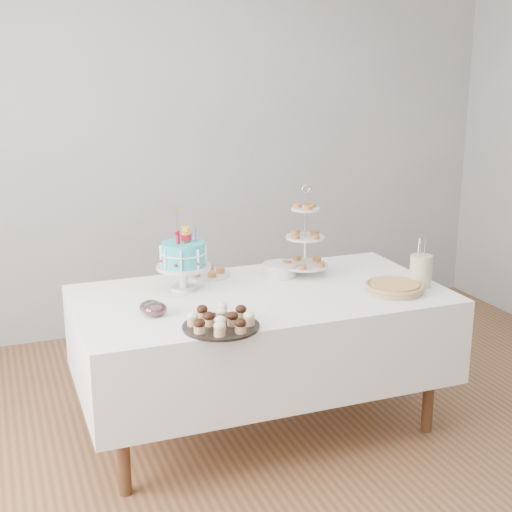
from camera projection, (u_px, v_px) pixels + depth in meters
name	position (u px, v px, depth m)	size (l,w,h in m)	color
floor	(282.00, 453.00, 3.66)	(5.00, 5.00, 0.00)	brown
walls	(285.00, 193.00, 3.30)	(5.04, 4.04, 2.70)	#929497
table	(261.00, 334.00, 3.78)	(1.92, 1.02, 0.77)	white
birthday_cake	(184.00, 268.00, 3.74)	(0.29, 0.29, 0.44)	silver
cupcake_tray	(221.00, 320.00, 3.23)	(0.35, 0.35, 0.08)	black
pie	(395.00, 287.00, 3.73)	(0.31, 0.31, 0.05)	tan
tiered_stand	(305.00, 238.00, 3.98)	(0.27, 0.27, 0.52)	silver
plate_stack	(280.00, 270.00, 4.01)	(0.19, 0.19, 0.07)	silver
pastry_plate	(207.00, 273.00, 4.02)	(0.27, 0.27, 0.04)	silver
jam_bowl_a	(155.00, 309.00, 3.38)	(0.12, 0.12, 0.07)	silver
jam_bowl_b	(151.00, 307.00, 3.42)	(0.11, 0.11, 0.06)	silver
utensil_pitcher	(421.00, 270.00, 3.81)	(0.12, 0.12, 0.26)	beige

